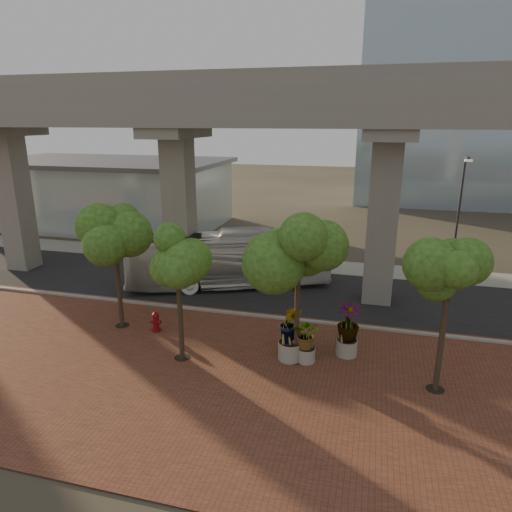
# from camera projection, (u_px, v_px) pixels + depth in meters

# --- Properties ---
(ground) EXTENTS (160.00, 160.00, 0.00)m
(ground) POSITION_uv_depth(u_px,v_px,m) (267.00, 303.00, 25.93)
(ground) COLOR #332D25
(ground) RESTS_ON ground
(brick_plaza) EXTENTS (70.00, 13.00, 0.06)m
(brick_plaza) POSITION_uv_depth(u_px,v_px,m) (221.00, 376.00, 18.51)
(brick_plaza) COLOR brown
(brick_plaza) RESTS_ON ground
(asphalt_road) EXTENTS (90.00, 8.00, 0.04)m
(asphalt_road) POSITION_uv_depth(u_px,v_px,m) (274.00, 291.00, 27.78)
(asphalt_road) COLOR black
(asphalt_road) RESTS_ON ground
(curb_strip) EXTENTS (70.00, 0.25, 0.16)m
(curb_strip) POSITION_uv_depth(u_px,v_px,m) (258.00, 316.00, 24.06)
(curb_strip) COLOR gray
(curb_strip) RESTS_ON ground
(far_sidewalk) EXTENTS (90.00, 3.00, 0.06)m
(far_sidewalk) POSITION_uv_depth(u_px,v_px,m) (291.00, 264.00, 32.87)
(far_sidewalk) COLOR gray
(far_sidewalk) RESTS_ON ground
(transit_viaduct) EXTENTS (72.00, 5.60, 12.40)m
(transit_viaduct) POSITION_uv_depth(u_px,v_px,m) (276.00, 170.00, 25.69)
(transit_viaduct) COLOR gray
(transit_viaduct) RESTS_ON ground
(station_pavilion) EXTENTS (23.00, 13.00, 6.30)m
(station_pavilion) POSITION_uv_depth(u_px,v_px,m) (107.00, 192.00, 44.69)
(station_pavilion) COLOR #ABBFC3
(station_pavilion) RESTS_ON ground
(transit_bus) EXTENTS (12.60, 7.30, 3.46)m
(transit_bus) POSITION_uv_depth(u_px,v_px,m) (228.00, 260.00, 28.16)
(transit_bus) COLOR silver
(transit_bus) RESTS_ON ground
(fire_hydrant) EXTENTS (0.51, 0.46, 1.02)m
(fire_hydrant) POSITION_uv_depth(u_px,v_px,m) (156.00, 322.00, 22.29)
(fire_hydrant) COLOR maroon
(fire_hydrant) RESTS_ON ground
(planter_front) EXTENTS (1.77, 1.77, 1.95)m
(planter_front) POSITION_uv_depth(u_px,v_px,m) (307.00, 336.00, 19.29)
(planter_front) COLOR #A39F93
(planter_front) RESTS_ON ground
(planter_right) EXTENTS (2.26, 2.26, 2.41)m
(planter_right) POSITION_uv_depth(u_px,v_px,m) (348.00, 324.00, 19.74)
(planter_right) COLOR #A09990
(planter_right) RESTS_ON ground
(planter_left) EXTENTS (2.29, 2.29, 2.52)m
(planter_left) POSITION_uv_depth(u_px,v_px,m) (291.00, 326.00, 19.38)
(planter_left) COLOR gray
(planter_left) RESTS_ON ground
(street_tree_far_west) EXTENTS (3.48, 3.48, 6.37)m
(street_tree_far_west) POSITION_uv_depth(u_px,v_px,m) (114.00, 234.00, 21.63)
(street_tree_far_west) COLOR #433426
(street_tree_far_west) RESTS_ON ground
(street_tree_near_west) EXTENTS (3.02, 3.02, 6.00)m
(street_tree_near_west) POSITION_uv_depth(u_px,v_px,m) (177.00, 257.00, 18.58)
(street_tree_near_west) COLOR #433426
(street_tree_near_west) RESTS_ON ground
(street_tree_near_east) EXTENTS (4.21, 4.21, 7.01)m
(street_tree_near_east) POSITION_uv_depth(u_px,v_px,m) (299.00, 248.00, 18.17)
(street_tree_near_east) COLOR #433426
(street_tree_near_east) RESTS_ON ground
(street_tree_far_east) EXTENTS (3.15, 3.15, 6.10)m
(street_tree_far_east) POSITION_uv_depth(u_px,v_px,m) (450.00, 276.00, 16.24)
(street_tree_far_east) COLOR #433426
(street_tree_far_east) RESTS_ON ground
(streetlamp_west) EXTENTS (0.45, 1.31, 9.05)m
(streetlamp_west) POSITION_uv_depth(u_px,v_px,m) (169.00, 189.00, 32.65)
(streetlamp_west) COLOR #2B2C30
(streetlamp_west) RESTS_ON ground
(streetlamp_east) EXTENTS (0.39, 1.15, 7.95)m
(streetlamp_east) POSITION_uv_depth(u_px,v_px,m) (459.00, 213.00, 27.30)
(streetlamp_east) COLOR #2B2B30
(streetlamp_east) RESTS_ON ground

